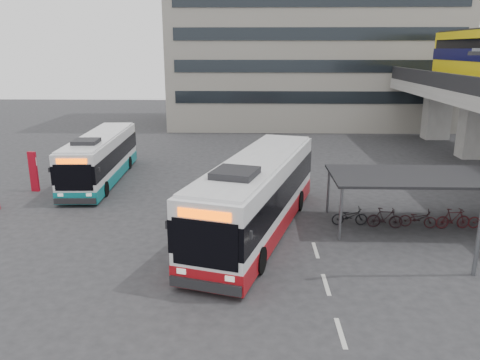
{
  "coord_description": "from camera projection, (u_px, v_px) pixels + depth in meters",
  "views": [
    {
      "loc": [
        -0.16,
        -18.36,
        8.24
      ],
      "look_at": [
        -0.82,
        3.81,
        2.0
      ],
      "focal_mm": 35.0,
      "sensor_mm": 36.0,
      "label": 1
    }
  ],
  "objects": [
    {
      "name": "ground",
      "position": [
        257.0,
        250.0,
        19.89
      ],
      "size": [
        120.0,
        120.0,
        0.0
      ],
      "primitive_type": "plane",
      "color": "#28282B",
      "rests_on": "ground"
    },
    {
      "name": "bike_shelter",
      "position": [
        435.0,
        198.0,
        22.15
      ],
      "size": [
        10.0,
        4.0,
        2.54
      ],
      "color": "#595B60",
      "rests_on": "ground"
    },
    {
      "name": "office_block",
      "position": [
        311.0,
        8.0,
        50.97
      ],
      "size": [
        30.0,
        15.0,
        25.0
      ],
      "primitive_type": "cube",
      "color": "gray",
      "rests_on": "ground"
    },
    {
      "name": "road_markings",
      "position": [
        326.0,
        284.0,
        16.93
      ],
      "size": [
        0.15,
        7.6,
        0.01
      ],
      "color": "beige",
      "rests_on": "ground"
    },
    {
      "name": "bus_main",
      "position": [
        257.0,
        196.0,
        21.41
      ],
      "size": [
        6.22,
        12.94,
        3.75
      ],
      "rotation": [
        0.0,
        0.0,
        -0.29
      ],
      "color": "white",
      "rests_on": "ground"
    },
    {
      "name": "bus_teal",
      "position": [
        101.0,
        158.0,
        29.94
      ],
      "size": [
        2.85,
        10.92,
        3.2
      ],
      "rotation": [
        0.0,
        0.0,
        0.05
      ],
      "color": "white",
      "rests_on": "ground"
    },
    {
      "name": "pedestrian",
      "position": [
        191.0,
        213.0,
        22.09
      ],
      "size": [
        0.59,
        0.66,
        1.53
      ],
      "primitive_type": "imported",
      "rotation": [
        0.0,
        0.0,
        1.07
      ],
      "color": "black",
      "rests_on": "ground"
    },
    {
      "name": "sign_totem_north",
      "position": [
        33.0,
        171.0,
        27.72
      ],
      "size": [
        0.52,
        0.22,
        2.41
      ],
      "rotation": [
        0.0,
        0.0,
        -0.13
      ],
      "color": "#A60A1B",
      "rests_on": "ground"
    }
  ]
}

